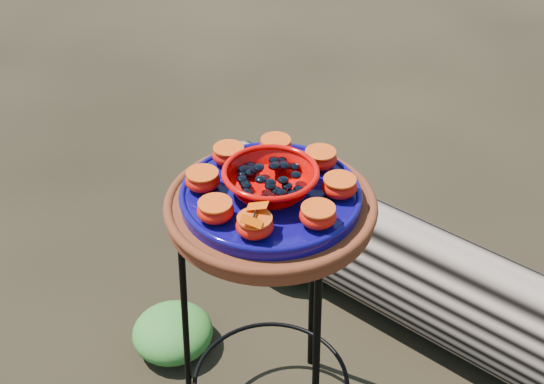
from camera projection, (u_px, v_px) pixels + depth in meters
The scene contains 17 objects.
plant_stand at pixel (271, 328), 1.65m from camera, with size 0.44×0.44×0.70m, color black, non-canonical shape.
terracotta_saucer at pixel (271, 208), 1.43m from camera, with size 0.44×0.44×0.04m, color #55260A.
cobalt_plate at pixel (271, 196), 1.41m from camera, with size 0.38×0.38×0.03m, color #04003E.
red_bowl at pixel (271, 181), 1.39m from camera, with size 0.19×0.19×0.05m, color #C40401, non-canonical shape.
glass_gems at pixel (271, 165), 1.37m from camera, with size 0.15×0.15×0.03m, color black, non-canonical shape.
orange_half_0 at pixel (255, 226), 1.28m from camera, with size 0.07×0.07×0.04m, color #B20A09.
orange_half_1 at pixel (318, 216), 1.31m from camera, with size 0.07×0.07×0.04m, color #B20A09.
orange_half_2 at pixel (339, 187), 1.39m from camera, with size 0.07×0.07×0.04m, color #B20A09.
orange_half_3 at pixel (320, 159), 1.47m from camera, with size 0.07×0.07×0.04m, color #B20A09.
orange_half_4 at pixel (276, 147), 1.51m from camera, with size 0.07×0.07×0.04m, color #B20A09.
orange_half_5 at pixel (229, 155), 1.48m from camera, with size 0.07×0.07×0.04m, color #B20A09.
orange_half_6 at pixel (203, 180), 1.40m from camera, with size 0.07×0.07×0.04m, color #B20A09.
orange_half_7 at pixel (215, 211), 1.32m from camera, with size 0.07×0.07×0.04m, color #B20A09.
butterfly at pixel (255, 214), 1.27m from camera, with size 0.09×0.05×0.02m, color #D23E00, non-canonical shape.
driftwood_log at pixel (445, 288), 2.03m from camera, with size 1.71×0.45×0.32m, color black, non-canonical shape.
foliage_left at pixel (173, 331), 2.03m from camera, with size 0.24×0.24×0.12m, color #216825.
foliage_back at pixel (296, 242), 2.32m from camera, with size 0.35×0.35×0.17m, color #216825.
Camera 1 is at (0.60, -0.97, 1.59)m, focal length 45.00 mm.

